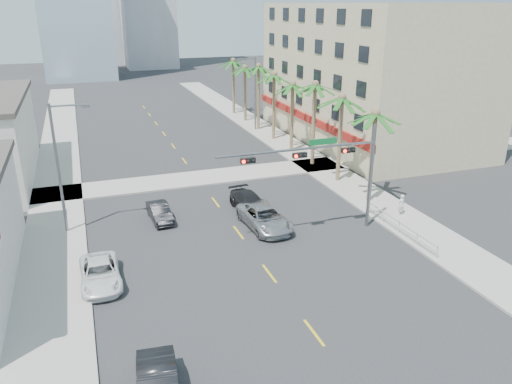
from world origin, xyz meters
The scene contains 22 objects.
ground centered at (0.00, 0.00, 0.00)m, with size 260.00×260.00×0.00m, color #262628.
sidewalk_right centered at (12.00, 20.00, 0.07)m, with size 4.00×120.00×0.15m, color gray.
sidewalk_left centered at (-12.00, 20.00, 0.07)m, with size 4.00×120.00×0.15m, color gray.
sidewalk_cross centered at (0.00, 22.00, 0.07)m, with size 80.00×4.00×0.15m, color gray.
building_right centered at (21.99, 30.00, 7.50)m, with size 15.25×28.00×15.00m.
traffic_signal_mast centered at (5.78, 7.95, 5.06)m, with size 11.12×0.54×7.20m.
palm_tree_0 centered at (11.60, 12.00, 7.08)m, with size 4.80×4.80×7.80m.
palm_tree_1 centered at (11.60, 17.20, 7.43)m, with size 4.80×4.80×8.16m.
palm_tree_2 centered at (11.60, 22.40, 7.78)m, with size 4.80×4.80×8.52m.
palm_tree_3 centered at (11.60, 27.60, 7.08)m, with size 4.80×4.80×7.80m.
palm_tree_4 centered at (11.60, 32.80, 7.43)m, with size 4.80×4.80×8.16m.
palm_tree_5 centered at (11.60, 38.00, 7.78)m, with size 4.80×4.80×8.52m.
palm_tree_6 centered at (11.60, 43.20, 7.08)m, with size 4.80×4.80×7.80m.
palm_tree_7 centered at (11.60, 48.40, 7.43)m, with size 4.80×4.80×8.16m.
streetlight_left centered at (-11.00, 14.00, 5.06)m, with size 2.55×0.25×9.00m.
streetlight_right centered at (11.00, 38.00, 5.06)m, with size 2.55×0.25×9.00m.
guardrail centered at (10.30, 6.00, 0.67)m, with size 0.08×8.08×1.00m.
car_parked_far centered at (-9.40, 6.16, 0.66)m, with size 2.18×4.73×1.31m, color white.
car_lane_left centered at (-4.76, 13.96, 0.63)m, with size 1.33×3.81×1.25m, color black.
car_lane_center centered at (2.00, 10.17, 0.76)m, with size 2.53×5.50×1.53m, color #AAAAAF.
car_lane_right centered at (2.00, 13.43, 0.69)m, with size 1.93×4.75×1.38m, color black.
pedestrian centered at (12.30, 8.68, 0.94)m, with size 0.57×0.38×1.57m, color silver.
Camera 1 is at (-9.40, -20.02, 14.86)m, focal length 35.00 mm.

